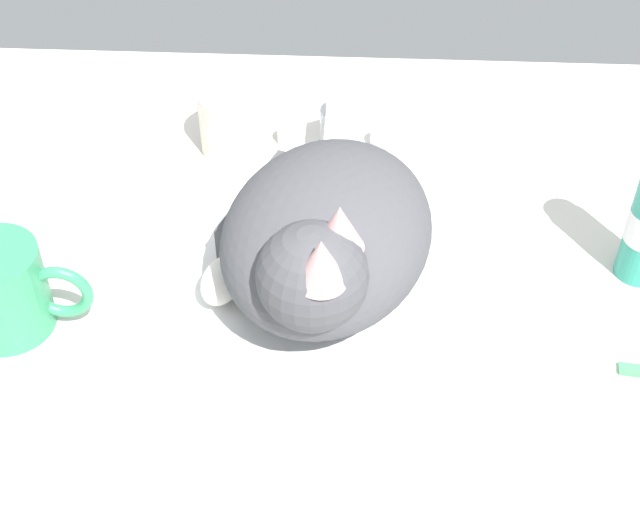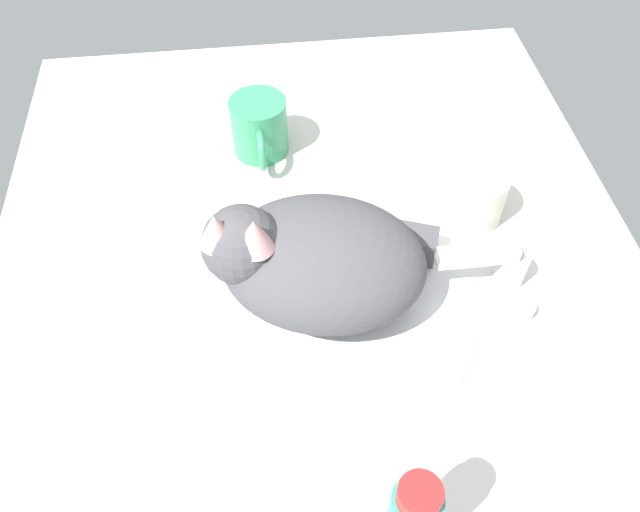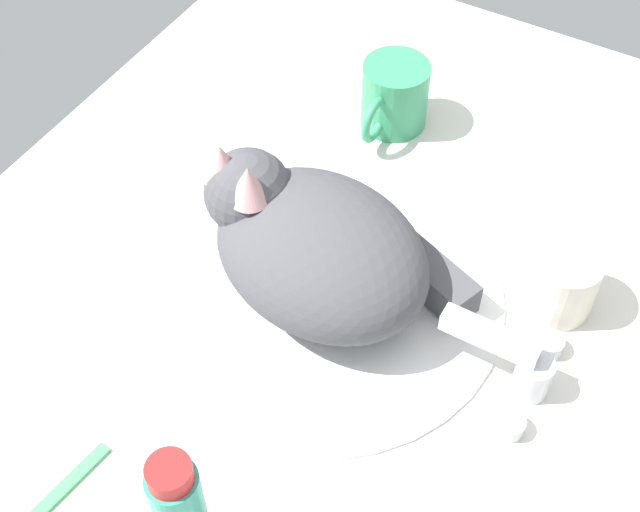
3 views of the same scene
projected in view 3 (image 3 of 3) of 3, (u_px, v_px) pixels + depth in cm
name	position (u px, v px, depth cm)	size (l,w,h in cm)	color
ground_plane	(321.00, 304.00, 94.41)	(110.00, 82.50, 3.00)	silver
sink_basin	(321.00, 293.00, 92.93)	(37.94, 37.94, 0.83)	white
faucet	(519.00, 366.00, 84.19)	(13.02, 11.42, 6.46)	silver
cat	(313.00, 243.00, 88.28)	(23.28, 29.42, 15.12)	#4C4C51
coffee_mug	(394.00, 96.00, 107.16)	(12.10, 8.04, 8.41)	#389966
rinse_cup	(561.00, 282.00, 89.82)	(7.34, 7.34, 7.14)	silver
toothbrush	(39.00, 510.00, 77.57)	(13.92, 3.12, 1.60)	#4CB266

